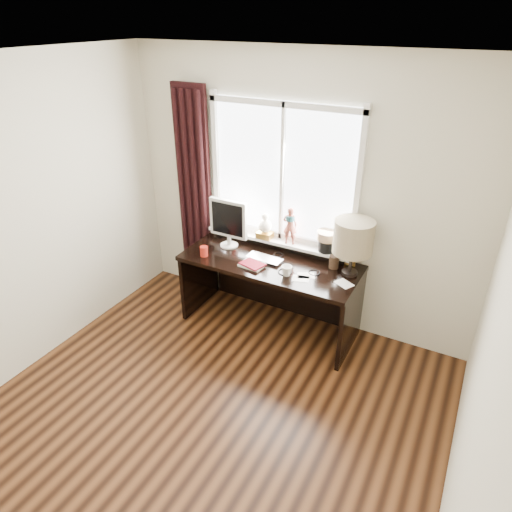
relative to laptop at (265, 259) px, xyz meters
The scene contains 17 objects.
floor 1.80m from the laptop, 84.58° to the right, with size 3.50×4.00×0.00m, color #583016.
ceiling 2.46m from the laptop, 84.58° to the right, with size 3.50×4.00×0.00m, color white.
wall_back 0.67m from the laptop, 67.58° to the left, with size 3.50×2.60×0.00m, color beige.
wall_right 2.56m from the laptop, 40.50° to the right, with size 4.00×2.60×0.00m, color beige.
laptop is the anchor object (origin of this frame).
mug 0.34m from the laptop, 28.02° to the right, with size 0.10×0.09×0.10m, color white.
red_cup 0.59m from the laptop, 160.44° to the right, with size 0.08×0.08×0.10m, color #A41E12.
window 0.63m from the laptop, 86.92° to the left, with size 1.52×0.20×1.40m.
curtain 1.08m from the laptop, 164.01° to the left, with size 0.38×0.09×2.25m.
desk 0.28m from the laptop, 61.67° to the left, with size 1.70×0.70×0.75m.
monitor 0.53m from the laptop, 168.17° to the left, with size 0.40×0.18×0.49m.
notebook_stack 0.17m from the laptop, 108.47° to the right, with size 0.25×0.20×0.03m.
brush_holder 0.65m from the laptop, 15.20° to the left, with size 0.09×0.09×0.25m.
icon_frame 0.80m from the laptop, 20.89° to the left, with size 0.10×0.03×0.13m.
table_lamp 0.87m from the laptop, ahead, with size 0.35×0.35×0.52m.
loose_papers 0.57m from the laptop, ahead, with size 0.55×0.26×0.00m.
desk_cables 0.29m from the laptop, ahead, with size 0.56×0.41×0.01m.
Camera 1 is at (1.55, -1.76, 2.84)m, focal length 32.00 mm.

